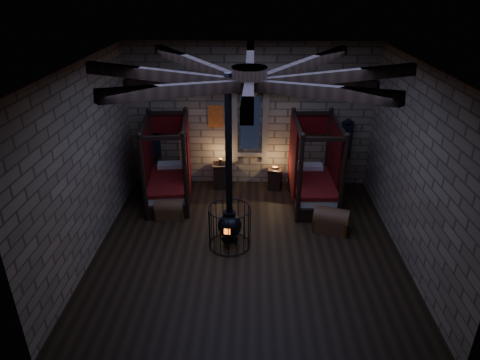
{
  "coord_description": "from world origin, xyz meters",
  "views": [
    {
      "loc": [
        0.07,
        -8.43,
        5.77
      ],
      "look_at": [
        -0.2,
        0.6,
        1.44
      ],
      "focal_mm": 32.0,
      "sensor_mm": 36.0,
      "label": 1
    }
  ],
  "objects_px": {
    "trunk_left": "(170,209)",
    "stove": "(230,223)",
    "bed_left": "(169,181)",
    "bed_right": "(313,183)",
    "trunk_right": "(331,220)"
  },
  "relations": [
    {
      "from": "bed_left",
      "to": "stove",
      "type": "relative_size",
      "value": 0.57
    },
    {
      "from": "bed_left",
      "to": "bed_right",
      "type": "xyz_separation_m",
      "value": [
        4.02,
        -0.02,
        0.01
      ]
    },
    {
      "from": "trunk_left",
      "to": "stove",
      "type": "xyz_separation_m",
      "value": [
        1.64,
        -1.25,
        0.37
      ]
    },
    {
      "from": "bed_left",
      "to": "stove",
      "type": "bearing_deg",
      "value": -58.2
    },
    {
      "from": "bed_left",
      "to": "trunk_left",
      "type": "bearing_deg",
      "value": -86.85
    },
    {
      "from": "bed_left",
      "to": "bed_right",
      "type": "bearing_deg",
      "value": -6.89
    },
    {
      "from": "bed_left",
      "to": "stove",
      "type": "height_order",
      "value": "stove"
    },
    {
      "from": "bed_right",
      "to": "trunk_left",
      "type": "distance_m",
      "value": 3.99
    },
    {
      "from": "bed_right",
      "to": "trunk_right",
      "type": "xyz_separation_m",
      "value": [
        0.29,
        -1.53,
        -0.3
      ]
    },
    {
      "from": "bed_right",
      "to": "trunk_right",
      "type": "relative_size",
      "value": 2.41
    },
    {
      "from": "trunk_right",
      "to": "stove",
      "type": "distance_m",
      "value": 2.62
    },
    {
      "from": "trunk_right",
      "to": "stove",
      "type": "bearing_deg",
      "value": -145.71
    },
    {
      "from": "stove",
      "to": "bed_left",
      "type": "bearing_deg",
      "value": 137.7
    },
    {
      "from": "trunk_left",
      "to": "stove",
      "type": "relative_size",
      "value": 0.18
    },
    {
      "from": "bed_left",
      "to": "bed_right",
      "type": "relative_size",
      "value": 0.99
    }
  ]
}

